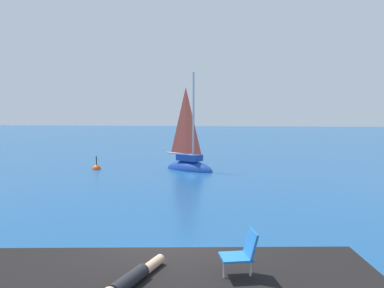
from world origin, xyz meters
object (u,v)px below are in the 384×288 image
Objects in this scene: beach_chair at (242,252)px; marker_buoy at (97,169)px; sailboat_near at (189,164)px; person_sunbather at (133,278)px.

beach_chair reaches higher than marker_buoy.
beach_chair is at bearing -48.35° from sailboat_near.
beach_chair reaches higher than person_sunbather.
person_sunbather is 1.89m from beach_chair.
sailboat_near is 18.64m from person_sunbather.
beach_chair is 0.71× the size of marker_buoy.
sailboat_near is 8.46× the size of beach_chair.
marker_buoy is at bearing -144.78° from sailboat_near.
marker_buoy is at bearing 38.23° from person_sunbather.
sailboat_near is 18.36m from beach_chair.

